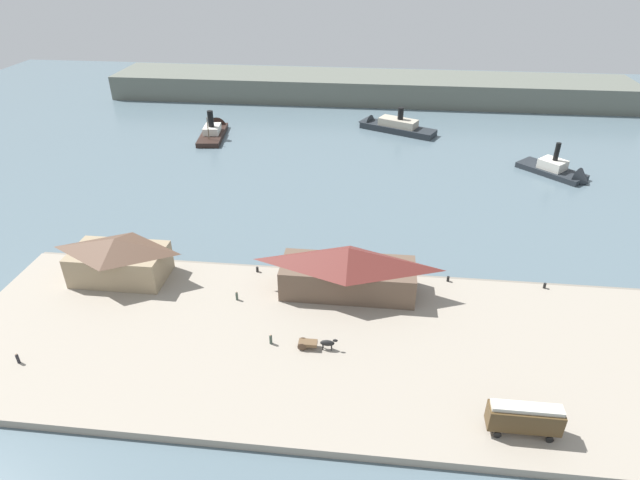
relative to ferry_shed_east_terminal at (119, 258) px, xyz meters
name	(u,v)px	position (x,y,z in m)	size (l,w,h in m)	color
ground_plane	(347,265)	(37.13, 9.70, -5.01)	(320.00, 320.00, 0.00)	slate
quay_promenade	(337,346)	(37.13, -12.30, -4.41)	(110.00, 36.00, 1.20)	#9E9384
seawall_edge	(346,274)	(37.13, 6.10, -4.51)	(110.00, 0.80, 1.00)	gray
ferry_shed_east_terminal	(119,258)	(0.00, 0.00, 0.00)	(15.43, 8.70, 7.51)	#998466
ferry_shed_west_terminal	(348,270)	(37.75, 0.27, 0.30)	(21.55, 8.32, 8.10)	brown
street_tram	(525,417)	(59.53, -25.20, -1.33)	(8.24, 2.42, 4.25)	#4C381E
horse_cart	(316,343)	(34.29, -13.72, -2.88)	(5.53, 1.40, 1.87)	brown
pedestrian_by_tram	(18,359)	(-5.08, -20.97, -3.07)	(0.40, 0.40, 1.62)	#232328
pedestrian_near_west_shed	(237,296)	(20.62, -3.97, -3.09)	(0.39, 0.39, 1.57)	#3D4C42
pedestrian_walking_west	(271,339)	(27.88, -13.44, -3.06)	(0.41, 0.41, 1.65)	#3D4C42
mooring_post_east	(545,286)	(69.59, 4.67, -3.36)	(0.44, 0.44, 0.90)	black
mooring_post_center_west	(257,269)	(22.12, 4.18, -3.36)	(0.44, 0.44, 0.90)	black
mooring_post_west	(448,279)	(54.16, 4.90, -3.36)	(0.44, 0.44, 0.90)	black
ferry_approaching_east	(390,126)	(44.80, 85.20, -3.55)	(24.57, 15.66, 9.12)	#23282D
ferry_near_quay	(561,172)	(86.12, 54.80, -3.89)	(16.72, 16.56, 10.17)	#23282D
ferry_mid_harbor	(214,130)	(-6.47, 76.21, -3.85)	(8.42, 20.57, 10.08)	black
far_headland	(368,87)	(37.13, 119.70, -1.01)	(180.00, 24.00, 8.00)	#60665B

